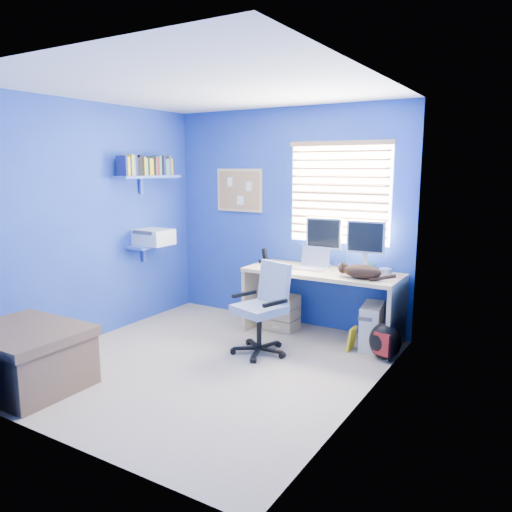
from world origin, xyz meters
The scene contains 23 objects.
floor centered at (0.00, 0.00, 0.00)m, with size 3.00×3.20×0.00m, color #C0B097.
ceiling centered at (0.00, 0.00, 2.50)m, with size 3.00×3.20×0.00m, color white.
wall_back centered at (0.00, 1.60, 1.25)m, with size 3.00×0.01×2.50m, color #1C37A0.
wall_front centered at (0.00, -1.60, 1.25)m, with size 3.00×0.01×2.50m, color #1C37A0.
wall_left centered at (-1.50, 0.00, 1.25)m, with size 0.01×3.20×2.50m, color #1C37A0.
wall_right centered at (1.50, 0.00, 1.25)m, with size 0.01×3.20×2.50m, color #1C37A0.
desk centered at (0.62, 1.26, 0.37)m, with size 1.67×0.65×0.74m, color tan.
laptop centered at (0.47, 1.28, 0.85)m, with size 0.33×0.26×0.22m, color silver.
monitor_left centered at (0.52, 1.50, 1.01)m, with size 0.40×0.12×0.54m, color silver.
monitor_right centered at (1.01, 1.46, 1.01)m, with size 0.40×0.12×0.54m, color silver.
phone centered at (-0.13, 1.31, 0.82)m, with size 0.09×0.11×0.17m, color black.
mug centered at (1.07, 1.47, 0.79)m, with size 0.10×0.09×0.10m, color teal.
cd_spindle centered at (1.26, 1.39, 0.78)m, with size 0.13×0.13×0.07m, color silver.
cat centered at (1.10, 1.11, 0.81)m, with size 0.39×0.20×0.14m, color black.
tower_pc centered at (1.18, 1.25, 0.23)m, with size 0.19×0.44×0.45m, color beige.
drawer_boxes centered at (0.12, 1.26, 0.20)m, with size 0.35×0.28×0.41m, color tan.
yellow_book centered at (1.04, 1.05, 0.12)m, with size 0.03×0.17×0.24m, color yellow.
backpack centered at (1.40, 0.98, 0.18)m, with size 0.31×0.23×0.36m, color black.
bed_corner centered at (-1.07, -1.17, 0.25)m, with size 1.06×0.75×0.51m, color brown.
office_chair centered at (0.29, 0.54, 0.34)m, with size 0.66×0.66×0.90m.
window_blinds centered at (0.65, 1.57, 1.55)m, with size 1.15×0.05×1.10m.
corkboard centered at (-0.65, 1.58, 1.55)m, with size 0.64×0.02×0.52m.
wall_shelves centered at (-1.35, 0.75, 1.43)m, with size 0.42×0.90×1.05m.
Camera 1 is at (2.70, -3.57, 1.84)m, focal length 35.00 mm.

